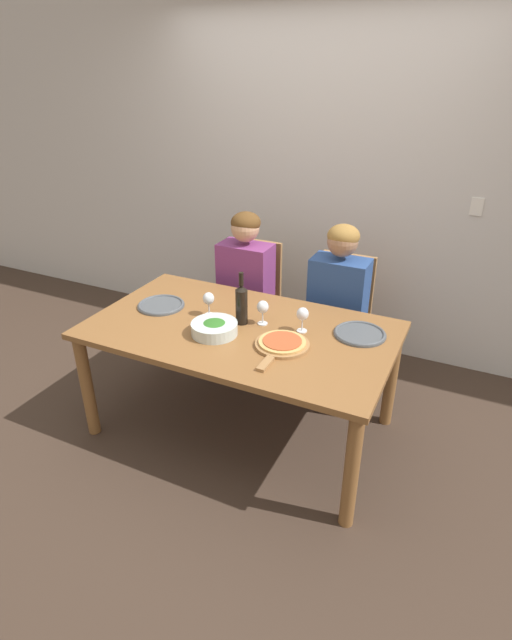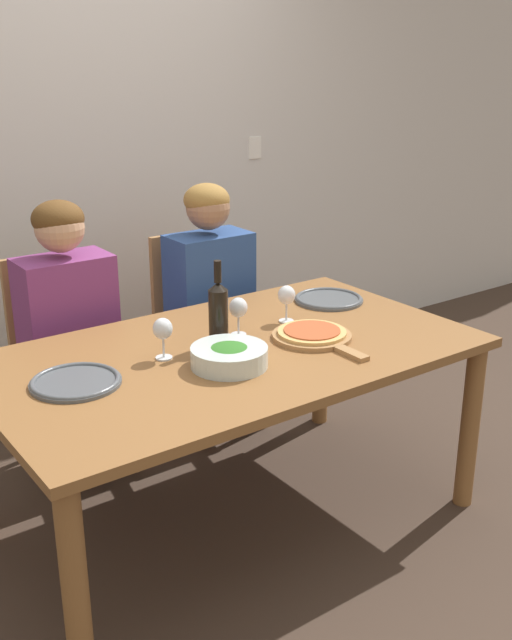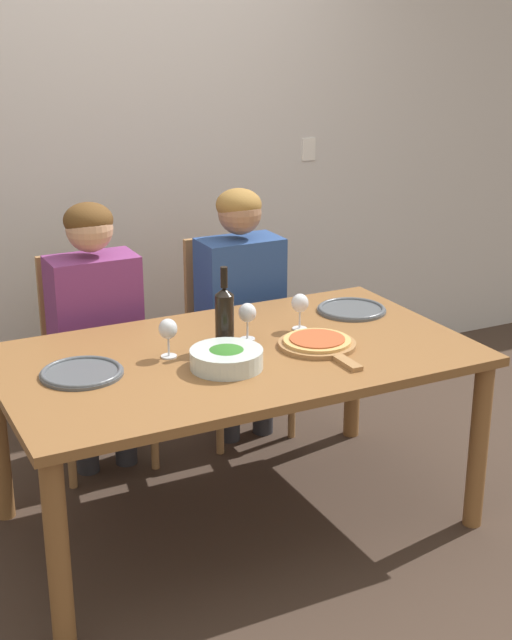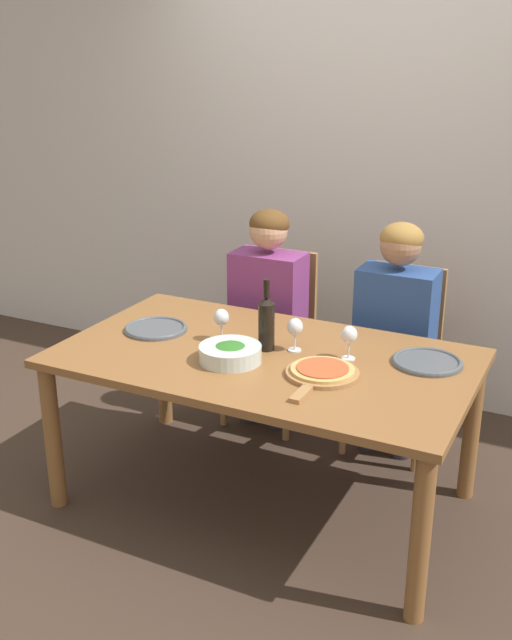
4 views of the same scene
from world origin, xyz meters
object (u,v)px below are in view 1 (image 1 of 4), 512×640
Objects in this scene: chair_right at (340,318)px; pizza_on_board at (282,344)px; person_woman at (245,278)px; broccoli_bowl at (214,328)px; person_man at (338,295)px; wine_glass_left at (209,300)px; chair_left at (252,300)px; wine_glass_right at (303,315)px; dinner_plate_right at (360,334)px; dinner_plate_left at (161,305)px; wine_glass_centre at (263,308)px; wine_bottle at (242,303)px.

chair_right is 0.96m from pizza_on_board.
broccoli_bowl is at bearing -74.61° from person_woman.
person_man reaches higher than wine_glass_left.
person_woman is (0.00, -0.12, 0.23)m from chair_left.
wine_glass_left is at bearing 163.68° from pizza_on_board.
person_woman reaches higher than wine_glass_left.
person_man is at bearing -90.00° from chair_right.
person_man is 0.90m from wine_glass_left.
chair_right is 0.79m from wine_glass_right.
broccoli_bowl reaches higher than dinner_plate_right.
wine_glass_centre is at bearing 5.00° from dinner_plate_left.
chair_left is 0.25m from person_woman.
wine_glass_right is at bearing 3.48° from wine_glass_centre.
person_woman reaches higher than dinner_plate_right.
dinner_plate_right is (0.99, -0.61, 0.25)m from chair_left.
wine_glass_left is 0.59m from wine_glass_right.
wine_bottle is 0.38m from pizza_on_board.
broccoli_bowl is 0.83m from dinner_plate_right.
chair_right reaches higher than pizza_on_board.
pizza_on_board is at bearing -51.93° from person_woman.
chair_right is at bearing 63.89° from broccoli_bowl.
wine_glass_left is (0.08, -0.77, 0.34)m from chair_left.
wine_glass_centre is at bearing -176.52° from wine_glass_right.
dinner_plate_left is 1.97× the size of wine_glass_centre.
wine_bottle is 0.37m from wine_glass_right.
person_man reaches higher than wine_glass_right.
wine_glass_right is at bearing 8.94° from wine_bottle.
pizza_on_board is at bearing -43.75° from wine_glass_centre.
wine_glass_right reaches higher than broccoli_bowl.
broccoli_bowl is at bearing -52.45° from wine_glass_left.
person_woman is 7.97× the size of wine_glass_centre.
wine_glass_right is at bearing -162.23° from dinner_plate_right.
person_man is 0.58m from dinner_plate_right.
dinner_plate_right is at bearing 17.77° from wine_glass_right.
broccoli_bowl is 0.52m from dinner_plate_left.
person_woman is at bearing 128.07° from pizza_on_board.
dinner_plate_left is at bearing -175.00° from wine_glass_centre.
dinner_plate_right is at bearing 11.70° from wine_glass_centre.
broccoli_bowl is at bearing -151.08° from wine_glass_right.
wine_glass_centre is (-0.21, 0.20, 0.09)m from pizza_on_board.
broccoli_bowl is 0.51m from wine_glass_right.
person_man is 4.04× the size of dinner_plate_left.
wine_glass_right is (-0.03, -0.60, 0.12)m from person_man.
broccoli_bowl is at bearing -155.49° from dinner_plate_right.
wine_glass_left reaches higher than dinner_plate_right.
pizza_on_board is 0.58m from wine_glass_left.
person_man is at bearing 0.00° from person_woman.
wine_bottle is (0.31, -0.66, 0.14)m from person_woman.
chair_right reaches higher than dinner_plate_left.
wine_glass_centre is (0.35, 0.04, 0.00)m from wine_glass_left.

